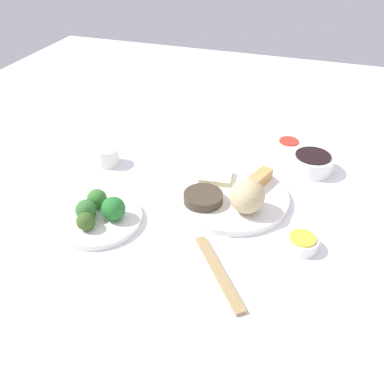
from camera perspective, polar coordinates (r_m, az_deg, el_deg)
tabletop at (r=0.99m, az=4.97°, el=-1.84°), size 2.20×2.20×0.02m
main_plate at (r=0.99m, az=5.09°, el=-0.62°), size 0.27×0.27×0.02m
rice_scoop at (r=0.92m, az=7.38°, el=-0.57°), size 0.08×0.08×0.08m
spring_roll at (r=1.01m, az=8.59°, el=1.39°), size 0.06×0.11×0.03m
crab_rangoon_wonton at (r=1.03m, az=3.24°, el=2.10°), size 0.08×0.08×0.01m
stir_fry_heap at (r=0.95m, az=1.51°, el=-0.76°), size 0.09×0.09×0.02m
broccoli_plate at (r=0.95m, az=-12.48°, el=-3.55°), size 0.19×0.19×0.01m
broccoli_floret_0 at (r=0.93m, az=-14.00°, el=-2.33°), size 0.05×0.05×0.05m
broccoli_floret_1 at (r=0.91m, az=-10.49°, el=-2.20°), size 0.05×0.05×0.05m
broccoli_floret_2 at (r=0.96m, az=-12.61°, el=-0.90°), size 0.04×0.04×0.04m
broccoli_floret_3 at (r=0.90m, az=-14.05°, el=-3.81°), size 0.04×0.04×0.04m
soy_sauce_bowl at (r=1.13m, az=15.74°, el=3.72°), size 0.11×0.11×0.04m
soy_sauce_bowl_liquid at (r=1.12m, az=15.93°, el=4.71°), size 0.09×0.09×0.00m
sauce_ramekin_sweet_and_sour at (r=1.21m, az=12.76°, el=6.06°), size 0.06×0.06×0.02m
sauce_ramekin_sweet_and_sour_liquid at (r=1.21m, az=12.85°, el=6.65°), size 0.05×0.05×0.00m
sauce_ramekin_hot_mustard at (r=0.88m, az=14.48°, el=-6.68°), size 0.06×0.06×0.02m
sauce_ramekin_hot_mustard_liquid at (r=0.87m, az=14.62°, el=-5.98°), size 0.05×0.05×0.00m
teacup at (r=1.13m, az=-11.28°, el=4.72°), size 0.06×0.06×0.05m
chopsticks_pair at (r=0.81m, az=3.61°, el=-10.70°), size 0.14×0.17×0.01m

